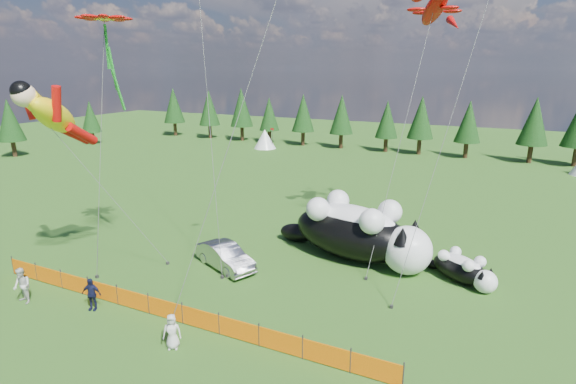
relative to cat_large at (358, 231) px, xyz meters
name	(u,v)px	position (x,y,z in m)	size (l,w,h in m)	color
ground	(204,291)	(-6.02, -7.54, -1.80)	(160.00, 160.00, 0.00)	#0F3609
safety_fence	(165,309)	(-6.02, -10.54, -1.29)	(22.06, 0.06, 1.10)	#262626
tree_line	(397,124)	(-6.02, 37.46, 2.20)	(90.00, 4.00, 8.00)	black
festival_tents	(479,155)	(4.98, 32.46, -0.40)	(50.00, 3.20, 2.80)	white
cat_large	(358,231)	(0.00, 0.00, 0.00)	(10.37, 5.31, 3.78)	black
cat_small	(463,269)	(6.14, -0.53, -1.02)	(4.06, 3.18, 1.64)	black
car	(225,256)	(-6.60, -4.60, -1.08)	(1.52, 4.37, 1.44)	#AAAAAF
spectator_b	(22,286)	(-13.40, -12.43, -0.87)	(0.90, 0.53, 1.86)	silver
spectator_c	(91,294)	(-9.78, -11.41, -0.98)	(0.96, 0.49, 1.64)	#131636
spectator_e	(172,332)	(-4.23, -12.21, -1.02)	(0.76, 0.49, 1.55)	silver
superhero_kite	(54,116)	(-13.90, -8.99, 7.15)	(6.88, 6.31, 11.66)	yellow
gecko_kite	(435,8)	(2.75, 4.57, 12.97)	(5.16, 10.61, 16.69)	#BA0B09
flower_kite	(104,22)	(-11.76, -7.01, 11.84)	(3.57, 3.70, 14.00)	#BA0B09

